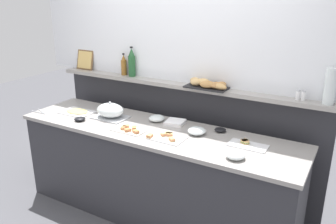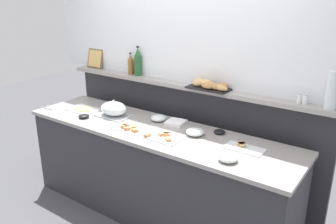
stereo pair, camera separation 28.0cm
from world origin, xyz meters
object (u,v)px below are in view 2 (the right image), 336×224
glass_bowl_large (228,158)px  glass_bowl_medium (195,132)px  condiment_bowl_dark (84,116)px  serving_tongs (48,108)px  cold_cuts_platter (83,109)px  sandwich_platter_side (128,128)px  serving_cloche (114,109)px  water_carafe (332,90)px  sandwich_platter_rear (244,148)px  glass_bowl_small (158,118)px  napkin_stack (176,123)px  salt_shaker (299,98)px  framed_picture (95,59)px  bread_basket (209,85)px  condiment_bowl_teal (219,132)px  sandwich_platter_front (163,137)px  pepper_shaker (305,99)px  wine_bottle_green (138,62)px  vinegar_bottle_amber (131,65)px

glass_bowl_large → glass_bowl_medium: (-0.45, 0.28, 0.00)m
condiment_bowl_dark → serving_tongs: size_ratio=0.57×
cold_cuts_platter → serving_tongs: bearing=-150.9°
sandwich_platter_side → serving_cloche: (-0.36, 0.19, 0.06)m
glass_bowl_large → water_carafe: (0.52, 0.65, 0.45)m
sandwich_platter_rear → cold_cuts_platter: size_ratio=0.93×
glass_bowl_small → napkin_stack: bearing=7.2°
salt_shaker → framed_picture: size_ratio=0.38×
salt_shaker → glass_bowl_medium: bearing=-153.5°
napkin_stack → serving_tongs: bearing=-163.4°
napkin_stack → framed_picture: (-1.35, 0.28, 0.42)m
cold_cuts_platter → condiment_bowl_dark: (0.20, -0.17, 0.01)m
sandwich_platter_rear → cold_cuts_platter: 1.79m
glass_bowl_small → napkin_stack: (0.19, 0.02, -0.01)m
bread_basket → salt_shaker: bearing=2.1°
glass_bowl_small → serving_tongs: (-1.19, -0.39, -0.02)m
serving_tongs → salt_shaker: salt_shaker is taller
napkin_stack → condiment_bowl_teal: bearing=4.2°
condiment_bowl_dark → napkin_stack: condiment_bowl_dark is taller
sandwich_platter_rear → sandwich_platter_side: bearing=-167.6°
napkin_stack → salt_shaker: 1.12m
cold_cuts_platter → water_carafe: (2.30, 0.47, 0.47)m
sandwich_platter_front → cold_cuts_platter: bearing=174.3°
cold_cuts_platter → pepper_shaker: bearing=12.5°
glass_bowl_small → wine_bottle_green: 0.72m
sandwich_platter_front → wine_bottle_green: 1.08m
serving_cloche → serving_tongs: 0.78m
salt_shaker → pepper_shaker: same height
bread_basket → pepper_shaker: bearing=1.9°
sandwich_platter_front → sandwich_platter_side: bearing=-176.1°
sandwich_platter_front → bread_basket: (0.13, 0.55, 0.36)m
glass_bowl_medium → wine_bottle_green: 1.13m
sandwich_platter_front → glass_bowl_small: size_ratio=2.07×
serving_tongs → vinegar_bottle_amber: (0.59, 0.68, 0.43)m
condiment_bowl_teal → napkin_stack: 0.44m
sandwich_platter_front → glass_bowl_large: (0.64, -0.07, 0.02)m
sandwich_platter_side → vinegar_bottle_amber: (-0.51, 0.63, 0.42)m
glass_bowl_small → condiment_bowl_teal: bearing=5.1°
glass_bowl_large → water_carafe: size_ratio=0.50×
sandwich_platter_front → glass_bowl_medium: size_ratio=1.98×
vinegar_bottle_amber → salt_shaker: bearing=-0.8°
serving_cloche → glass_bowl_large: serving_cloche is taller
condiment_bowl_teal → napkin_stack: bearing=-175.8°
sandwich_platter_side → sandwich_platter_rear: (1.02, 0.23, -0.00)m
cold_cuts_platter → condiment_bowl_dark: bearing=-40.0°
condiment_bowl_teal → salt_shaker: size_ratio=1.16×
glass_bowl_small → framed_picture: 1.27m
vinegar_bottle_amber → bread_basket: vinegar_bottle_amber is taller
framed_picture → wine_bottle_green: bearing=-1.6°
cold_cuts_platter → vinegar_bottle_amber: (0.26, 0.49, 0.43)m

